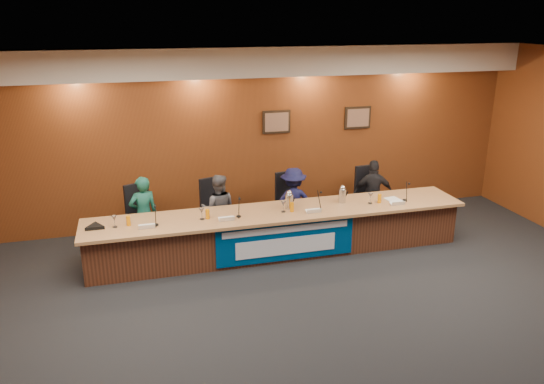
{
  "coord_description": "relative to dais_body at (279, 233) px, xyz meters",
  "views": [
    {
      "loc": [
        -2.19,
        -5.22,
        3.71
      ],
      "look_at": [
        -0.1,
        2.46,
        1.04
      ],
      "focal_mm": 35.0,
      "sensor_mm": 36.0,
      "label": 1
    }
  ],
  "objects": [
    {
      "name": "water_glass_b",
      "position": [
        -1.24,
        -0.1,
        0.49
      ],
      "size": [
        0.08,
        0.08,
        0.18
      ],
      "primitive_type": "cylinder",
      "color": "silver",
      "rests_on": "dais_top"
    },
    {
      "name": "soffit",
      "position": [
        0.0,
        1.35,
        2.6
      ],
      "size": [
        10.0,
        0.5,
        0.5
      ],
      "primitive_type": "cube",
      "color": "beige",
      "rests_on": "wall_back"
    },
    {
      "name": "panelist_b",
      "position": [
        -0.87,
        0.66,
        0.25
      ],
      "size": [
        0.67,
        0.57,
        1.21
      ],
      "primitive_type": "imported",
      "rotation": [
        0.0,
        0.0,
        2.93
      ],
      "color": "#4A494F",
      "rests_on": "floor"
    },
    {
      "name": "wall_photo_right",
      "position": [
        2.0,
        1.57,
        1.5
      ],
      "size": [
        0.52,
        0.04,
        0.42
      ],
      "primitive_type": "cube",
      "color": "black",
      "rests_on": "wall_back"
    },
    {
      "name": "water_glass_a",
      "position": [
        -2.52,
        -0.08,
        0.49
      ],
      "size": [
        0.08,
        0.08,
        0.18
      ],
      "primitive_type": "cylinder",
      "color": "silver",
      "rests_on": "dais_top"
    },
    {
      "name": "carafe_mid",
      "position": [
        0.17,
        0.01,
        0.52
      ],
      "size": [
        0.13,
        0.13,
        0.24
      ],
      "primitive_type": "cylinder",
      "color": "silver",
      "rests_on": "dais_top"
    },
    {
      "name": "floor",
      "position": [
        0.0,
        -2.4,
        -0.35
      ],
      "size": [
        10.0,
        10.0,
        0.0
      ],
      "primitive_type": "plane",
      "color": "black",
      "rests_on": "ground"
    },
    {
      "name": "paper_stack",
      "position": [
        2.0,
        -0.06,
        0.4
      ],
      "size": [
        0.26,
        0.33,
        0.01
      ],
      "primitive_type": "cube",
      "rotation": [
        0.0,
        0.0,
        0.14
      ],
      "color": "white",
      "rests_on": "dais_top"
    },
    {
      "name": "water_glass_c",
      "position": [
        0.04,
        -0.12,
        0.49
      ],
      "size": [
        0.08,
        0.08,
        0.18
      ],
      "primitive_type": "cylinder",
      "color": "silver",
      "rests_on": "dais_top"
    },
    {
      "name": "microphone_c",
      "position": [
        0.6,
        -0.18,
        0.41
      ],
      "size": [
        0.07,
        0.07,
        0.02
      ],
      "primitive_type": "cylinder",
      "color": "black",
      "rests_on": "dais_top"
    },
    {
      "name": "microphone_d",
      "position": [
        2.15,
        -0.14,
        0.41
      ],
      "size": [
        0.07,
        0.07,
        0.02
      ],
      "primitive_type": "cylinder",
      "color": "black",
      "rests_on": "dais_top"
    },
    {
      "name": "nameplate_d",
      "position": [
        1.94,
        -0.33,
        0.45
      ],
      "size": [
        0.24,
        0.08,
        0.1
      ],
      "primitive_type": "cube",
      "rotation": [
        0.31,
        0.0,
        0.0
      ],
      "color": "white",
      "rests_on": "dais_top"
    },
    {
      "name": "juice_glass_c",
      "position": [
        0.18,
        -0.14,
        0.47
      ],
      "size": [
        0.06,
        0.06,
        0.15
      ],
      "primitive_type": "cylinder",
      "color": "orange",
      "rests_on": "dais_top"
    },
    {
      "name": "office_chair_d",
      "position": [
        1.97,
        0.76,
        0.13
      ],
      "size": [
        0.53,
        0.53,
        0.08
      ],
      "primitive_type": "cube",
      "rotation": [
        0.0,
        0.0,
        0.11
      ],
      "color": "black",
      "rests_on": "floor"
    },
    {
      "name": "nameplate_b",
      "position": [
        -0.89,
        -0.28,
        0.45
      ],
      "size": [
        0.24,
        0.08,
        0.1
      ],
      "primitive_type": "cube",
      "rotation": [
        0.31,
        0.0,
        0.0
      ],
      "color": "white",
      "rests_on": "dais_top"
    },
    {
      "name": "office_chair_c",
      "position": [
        0.45,
        0.76,
        0.13
      ],
      "size": [
        0.55,
        0.55,
        0.08
      ],
      "primitive_type": "cube",
      "rotation": [
        0.0,
        0.0,
        0.15
      ],
      "color": "black",
      "rests_on": "floor"
    },
    {
      "name": "office_chair_b",
      "position": [
        -0.87,
        0.76,
        0.13
      ],
      "size": [
        0.6,
        0.6,
        0.08
      ],
      "primitive_type": "cube",
      "rotation": [
        0.0,
        0.0,
        0.31
      ],
      "color": "black",
      "rests_on": "floor"
    },
    {
      "name": "nameplate_a",
      "position": [
        -2.07,
        -0.28,
        0.45
      ],
      "size": [
        0.24,
        0.08,
        0.1
      ],
      "primitive_type": "cube",
      "rotation": [
        0.31,
        0.0,
        0.0
      ],
      "color": "white",
      "rests_on": "dais_top"
    },
    {
      "name": "ceiling",
      "position": [
        0.0,
        -2.4,
        2.85
      ],
      "size": [
        10.0,
        8.0,
        0.04
      ],
      "primitive_type": "cube",
      "color": "silver",
      "rests_on": "wall_back"
    },
    {
      "name": "juice_glass_b",
      "position": [
        -1.16,
        -0.09,
        0.47
      ],
      "size": [
        0.06,
        0.06,
        0.15
      ],
      "primitive_type": "cylinder",
      "color": "orange",
      "rests_on": "dais_top"
    },
    {
      "name": "speakerphone",
      "position": [
        -2.8,
        -0.04,
        0.43
      ],
      "size": [
        0.32,
        0.32,
        0.05
      ],
      "primitive_type": "cylinder",
      "color": "black",
      "rests_on": "dais_top"
    },
    {
      "name": "dais_body",
      "position": [
        0.0,
        0.0,
        0.0
      ],
      "size": [
        6.0,
        0.8,
        0.7
      ],
      "primitive_type": "cube",
      "color": "#4B2516",
      "rests_on": "floor"
    },
    {
      "name": "microphone_a",
      "position": [
        -1.93,
        -0.16,
        0.41
      ],
      "size": [
        0.07,
        0.07,
        0.02
      ],
      "primitive_type": "cylinder",
      "color": "black",
      "rests_on": "dais_top"
    },
    {
      "name": "wall_back",
      "position": [
        0.0,
        1.6,
        1.25
      ],
      "size": [
        10.0,
        0.04,
        3.2
      ],
      "primitive_type": "cube",
      "color": "#622E14",
      "rests_on": "floor"
    },
    {
      "name": "juice_glass_a",
      "position": [
        -2.32,
        -0.06,
        0.47
      ],
      "size": [
        0.06,
        0.06,
        0.15
      ],
      "primitive_type": "cylinder",
      "color": "orange",
      "rests_on": "dais_top"
    },
    {
      "name": "banner",
      "position": [
        0.0,
        -0.41,
        0.03
      ],
      "size": [
        2.2,
        0.02,
        0.65
      ],
      "primitive_type": "cube",
      "color": "navy",
      "rests_on": "dais_body"
    },
    {
      "name": "microphone_b",
      "position": [
        -0.68,
        -0.15,
        0.41
      ],
      "size": [
        0.07,
        0.07,
        0.02
      ],
      "primitive_type": "cylinder",
      "color": "black",
      "rests_on": "dais_top"
    },
    {
      "name": "wall_photo_left",
      "position": [
        0.4,
        1.57,
        1.5
      ],
      "size": [
        0.52,
        0.04,
        0.42
      ],
      "primitive_type": "cube",
      "color": "black",
      "rests_on": "wall_back"
    },
    {
      "name": "banner_text_lower",
      "position": [
        0.0,
        -0.43,
        -0.05
      ],
      "size": [
        1.6,
        0.01,
        0.28
      ],
      "primitive_type": "cube",
      "color": "silver",
      "rests_on": "banner"
    },
    {
      "name": "panelist_c",
      "position": [
        0.45,
        0.66,
        0.26
      ],
      "size": [
        0.83,
        0.54,
        1.22
      ],
      "primitive_type": "imported",
      "rotation": [
        0.0,
        0.0,
        3.03
      ],
      "color": "#101136",
      "rests_on": "floor"
    },
    {
      "name": "banner_text_upper",
      "position": [
        0.0,
        -0.43,
        0.23
      ],
      "size": [
        2.0,
        0.01,
        0.1
      ],
      "primitive_type": "cube",
      "color": "silver",
      "rests_on": "banner"
    },
    {
      "name": "water_glass_d",
      "position": [
        1.53,
        -0.12,
        0.49
      ],
      "size": [
        0.08,
        0.08,
        0.18
      ],
      "primitive_type": "cylinder",
      "color": "silver",
      "rests_on": "dais_top"
    },
    {
      "name": "panelist_a",
      "position": [
        -2.09,
        0.66,
        0.29
      ],
      "size": [
        0.53,
        0.41,
        1.27
      ],
      "primitive_type": "imported",
      "rotation": [
        0.0,
        0.0,
        3.39
      ],
      "color": "#154E40",
      "rests_on": "floor"
    },
    {
      "name": "panelist_d",
      "position": [
        1.97,
        0.66,
        0.27
      ],
      "size": [
        0.79,
        0.49,
        1.25
      ],
      "primitive_type": "imported",
      "rotation": [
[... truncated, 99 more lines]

